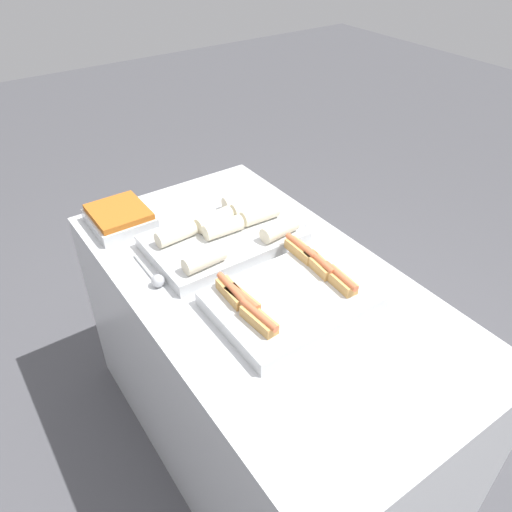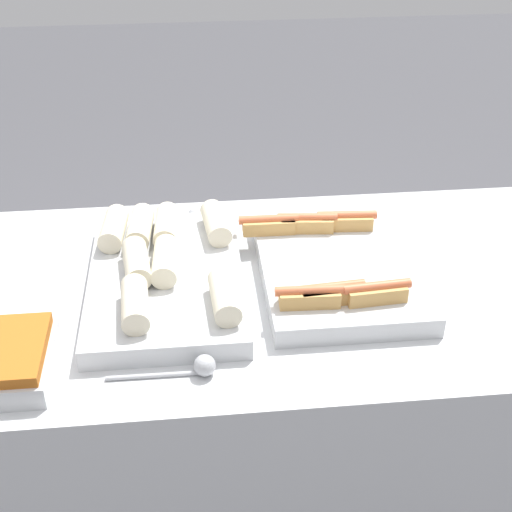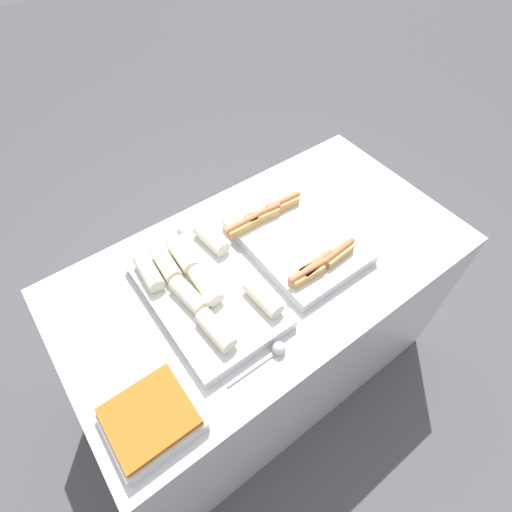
# 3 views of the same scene
# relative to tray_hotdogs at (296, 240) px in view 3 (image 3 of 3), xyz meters

# --- Properties ---
(ground_plane) EXTENTS (12.00, 12.00, 0.00)m
(ground_plane) POSITION_rel_tray_hotdogs_xyz_m (-0.14, 0.00, -0.95)
(ground_plane) COLOR #4C4C51
(counter) EXTENTS (1.58, 0.86, 0.92)m
(counter) POSITION_rel_tray_hotdogs_xyz_m (-0.14, 0.00, -0.49)
(counter) COLOR silver
(counter) RESTS_ON ground_plane
(tray_hotdogs) EXTENTS (0.41, 0.50, 0.10)m
(tray_hotdogs) POSITION_rel_tray_hotdogs_xyz_m (0.00, 0.00, 0.00)
(tray_hotdogs) COLOR silver
(tray_hotdogs) RESTS_ON counter
(tray_wraps) EXTENTS (0.36, 0.56, 0.11)m
(tray_wraps) POSITION_rel_tray_hotdogs_xyz_m (-0.41, 0.01, 0.01)
(tray_wraps) COLOR silver
(tray_wraps) RESTS_ON counter
(tray_side_front) EXTENTS (0.25, 0.23, 0.07)m
(tray_side_front) POSITION_rel_tray_hotdogs_xyz_m (-0.76, -0.27, 0.00)
(tray_side_front) COLOR silver
(tray_side_front) RESTS_ON counter
(serving_spoon_near) EXTENTS (0.22, 0.05, 0.05)m
(serving_spoon_near) POSITION_rel_tray_hotdogs_xyz_m (-0.35, -0.31, -0.01)
(serving_spoon_near) COLOR #B2B5BA
(serving_spoon_near) RESTS_ON counter
(serving_spoon_far) EXTENTS (0.23, 0.05, 0.05)m
(serving_spoon_far) POSITION_rel_tray_hotdogs_xyz_m (-0.35, 0.31, -0.01)
(serving_spoon_far) COLOR #B2B5BA
(serving_spoon_far) RESTS_ON counter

